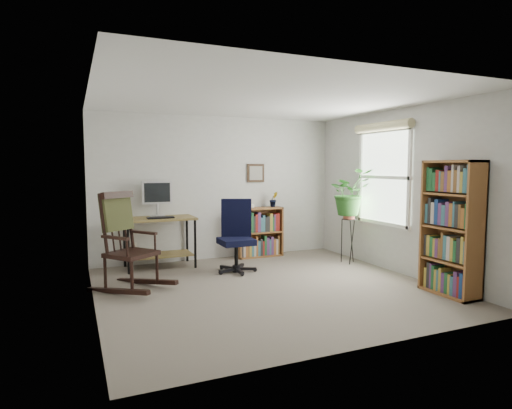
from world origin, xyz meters
name	(u,v)px	position (x,y,z in m)	size (l,w,h in m)	color
floor	(268,288)	(0.00, 0.00, 0.00)	(4.20, 4.00, 0.00)	gray
ceiling	(269,99)	(0.00, 0.00, 2.40)	(4.20, 4.00, 0.00)	silver
wall_back	(219,188)	(0.00, 2.00, 1.20)	(4.20, 0.00, 2.40)	silver
wall_front	(369,210)	(0.00, -2.00, 1.20)	(4.20, 0.00, 2.40)	silver
wall_left	(91,201)	(-2.10, 0.00, 1.20)	(0.00, 4.00, 2.40)	silver
wall_right	(399,191)	(2.10, 0.00, 1.20)	(0.00, 4.00, 2.40)	silver
window	(383,177)	(2.06, 0.30, 1.40)	(0.12, 1.20, 1.50)	white
desk	(160,242)	(-1.07, 1.70, 0.39)	(1.08, 0.60, 0.78)	olive
monitor	(157,199)	(-1.07, 1.84, 1.06)	(0.46, 0.16, 0.56)	#B4B4B8
keyboard	(161,218)	(-1.07, 1.58, 0.79)	(0.40, 0.15, 0.03)	black
office_chair	(236,235)	(-0.08, 0.95, 0.55)	(0.60, 0.60, 1.09)	black
rocking_chair	(131,240)	(-1.62, 0.62, 0.63)	(0.66, 1.09, 1.27)	black
low_bookshelf	(259,232)	(0.67, 1.82, 0.43)	(0.81, 0.27, 0.86)	#935C30
tall_bookshelf	(451,228)	(1.92, -1.13, 0.82)	(0.31, 0.72, 1.64)	#935C30
plant_stand	(348,237)	(1.80, 0.79, 0.42)	(0.23, 0.23, 0.84)	black
spider_plant	(350,170)	(1.80, 0.79, 1.51)	(1.69, 1.88, 1.46)	#296322
potted_plant_small	(274,204)	(0.95, 1.83, 0.91)	(0.13, 0.24, 0.11)	#296322
framed_picture	(256,173)	(0.67, 1.97, 1.45)	(0.32, 0.04, 0.32)	black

